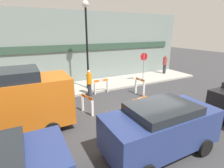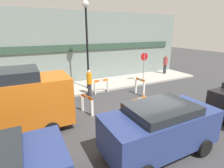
# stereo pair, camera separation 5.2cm
# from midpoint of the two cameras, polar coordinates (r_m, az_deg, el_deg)

# --- Properties ---
(ground_plane) EXTENTS (60.00, 60.00, 0.00)m
(ground_plane) POSITION_cam_midpoint_polar(r_m,az_deg,el_deg) (8.54, 10.59, -11.66)
(ground_plane) COLOR #38383A
(sidewalk_slab) EXTENTS (18.00, 2.99, 0.14)m
(sidewalk_slab) POSITION_cam_midpoint_polar(r_m,az_deg,el_deg) (13.35, -5.17, -0.40)
(sidewalk_slab) COLOR #ADA89E
(sidewalk_slab) RESTS_ON ground_plane
(storefront_facade) EXTENTS (18.00, 0.22, 5.50)m
(storefront_facade) POSITION_cam_midpoint_polar(r_m,az_deg,el_deg) (14.27, -7.90, 11.65)
(storefront_facade) COLOR gray
(storefront_facade) RESTS_ON ground_plane
(streetlamp_post) EXTENTS (0.44, 0.44, 5.72)m
(streetlamp_post) POSITION_cam_midpoint_polar(r_m,az_deg,el_deg) (11.94, -8.10, 15.59)
(streetlamp_post) COLOR black
(streetlamp_post) RESTS_ON sidewalk_slab
(stop_sign) EXTENTS (0.60, 0.09, 2.27)m
(stop_sign) POSITION_cam_midpoint_polar(r_m,az_deg,el_deg) (14.03, 10.51, 6.94)
(stop_sign) COLOR gray
(stop_sign) RESTS_ON sidewalk_slab
(barricade_0) EXTENTS (1.00, 0.14, 0.97)m
(barricade_0) POSITION_cam_midpoint_polar(r_m,az_deg,el_deg) (11.66, -3.43, -0.54)
(barricade_0) COLOR white
(barricade_0) RESTS_ON ground_plane
(barricade_1) EXTENTS (0.39, 0.87, 0.96)m
(barricade_1) POSITION_cam_midpoint_polar(r_m,az_deg,el_deg) (8.94, -8.00, -6.41)
(barricade_1) COLOR white
(barricade_1) RESTS_ON ground_plane
(barricade_2) EXTENTS (0.97, 0.25, 0.98)m
(barricade_2) POSITION_cam_midpoint_polar(r_m,az_deg,el_deg) (8.64, 8.93, -7.20)
(barricade_2) COLOR white
(barricade_2) RESTS_ON ground_plane
(barricade_3) EXTENTS (0.22, 0.82, 1.11)m
(barricade_3) POSITION_cam_midpoint_polar(r_m,az_deg,el_deg) (11.52, 9.23, -0.70)
(barricade_3) COLOR white
(barricade_3) RESTS_ON ground_plane
(traffic_cone_0) EXTENTS (0.30, 0.30, 0.59)m
(traffic_cone_0) POSITION_cam_midpoint_polar(r_m,az_deg,el_deg) (9.31, 13.92, -7.42)
(traffic_cone_0) COLOR black
(traffic_cone_0) RESTS_ON ground_plane
(traffic_cone_1) EXTENTS (0.30, 0.30, 0.61)m
(traffic_cone_1) POSITION_cam_midpoint_polar(r_m,az_deg,el_deg) (8.14, -1.86, -10.52)
(traffic_cone_1) COLOR black
(traffic_cone_1) RESTS_ON ground_plane
(traffic_cone_2) EXTENTS (0.30, 0.30, 0.69)m
(traffic_cone_2) POSITION_cam_midpoint_polar(r_m,az_deg,el_deg) (10.17, 10.38, -4.75)
(traffic_cone_2) COLOR black
(traffic_cone_2) RESTS_ON ground_plane
(person_worker) EXTENTS (0.47, 0.47, 1.71)m
(person_worker) POSITION_cam_midpoint_polar(r_m,az_deg,el_deg) (11.16, -7.26, 0.57)
(person_worker) COLOR #33333D
(person_worker) RESTS_ON ground_plane
(person_pedestrian) EXTENTS (0.55, 0.55, 1.72)m
(person_pedestrian) POSITION_cam_midpoint_polar(r_m,az_deg,el_deg) (17.27, 17.07, 6.29)
(person_pedestrian) COLOR #33333D
(person_pedestrian) RESTS_ON sidewalk_slab
(parked_car_1) EXTENTS (3.96, 1.89, 1.77)m
(parked_car_1) POSITION_cam_midpoint_polar(r_m,az_deg,el_deg) (6.22, 15.69, -13.18)
(parked_car_1) COLOR navy
(parked_car_1) RESTS_ON ground_plane
(work_van) EXTENTS (5.21, 2.10, 2.65)m
(work_van) POSITION_cam_midpoint_polar(r_m,az_deg,el_deg) (7.98, -32.23, -4.94)
(work_van) COLOR #D16619
(work_van) RESTS_ON ground_plane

